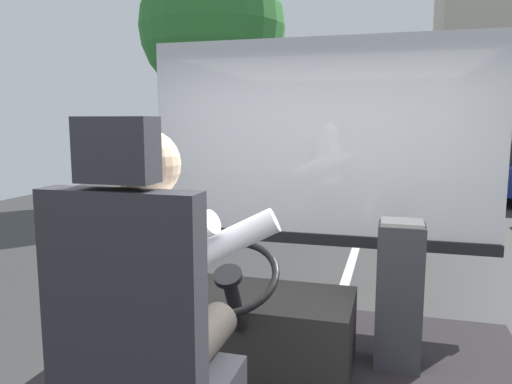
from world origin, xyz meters
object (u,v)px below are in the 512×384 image
at_px(fare_box, 399,294).
at_px(parked_car_charcoal, 494,159).
at_px(driver_seat, 144,368).
at_px(steering_console, 254,326).
at_px(bus_driver, 158,286).

height_order(fare_box, parked_car_charcoal, fare_box).
distance_m(driver_seat, parked_car_charcoal, 18.18).
bearing_deg(driver_seat, steering_console, 90.00).
relative_size(steering_console, parked_car_charcoal, 0.26).
distance_m(driver_seat, steering_console, 1.32).
relative_size(driver_seat, bus_driver, 1.67).
bearing_deg(steering_console, fare_box, 13.69).
distance_m(fare_box, parked_car_charcoal, 16.59).
bearing_deg(driver_seat, fare_box, 61.59).
distance_m(bus_driver, parked_car_charcoal, 18.08).
bearing_deg(parked_car_charcoal, steering_console, -104.15).
xyz_separation_m(driver_seat, parked_car_charcoal, (4.14, 17.69, -0.57)).
distance_m(bus_driver, fare_box, 1.61).
xyz_separation_m(driver_seat, fare_box, (0.79, 1.45, -0.19)).
relative_size(fare_box, parked_car_charcoal, 0.20).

